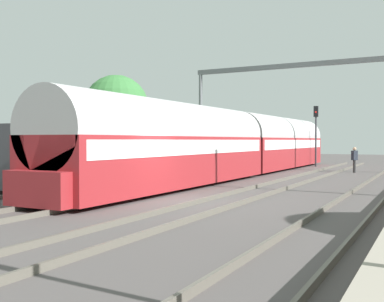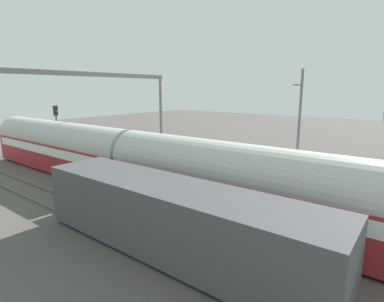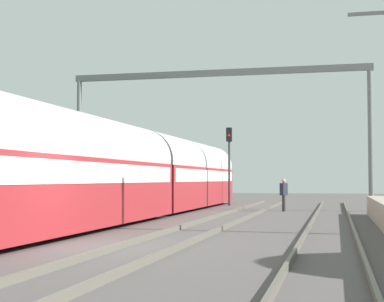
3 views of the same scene
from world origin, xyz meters
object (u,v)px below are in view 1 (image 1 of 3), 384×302
object	(u,v)px
person_crossing	(354,157)
railway_signal_far	(316,128)
catenary_gantry	(302,89)
freight_car	(111,154)
passenger_train	(239,144)

from	to	relation	value
person_crossing	railway_signal_far	distance (m)	7.70
railway_signal_far	catenary_gantry	xyz separation A→B (m)	(0.18, -5.18, 2.72)
railway_signal_far	catenary_gantry	bearing A→B (deg)	-87.96
freight_car	person_crossing	size ratio (longest dim) A/B	7.51
passenger_train	railway_signal_far	distance (m)	12.43
freight_car	person_crossing	world-z (taller)	freight_car
person_crossing	railway_signal_far	size ratio (longest dim) A/B	0.34
person_crossing	catenary_gantry	bearing A→B (deg)	106.17
freight_car	catenary_gantry	xyz separation A→B (m)	(6.31, 14.33, 4.46)
railway_signal_far	catenary_gantry	distance (m)	5.85
person_crossing	passenger_train	bearing A→B (deg)	166.82
freight_car	railway_signal_far	size ratio (longest dim) A/B	2.59
passenger_train	railway_signal_far	bearing A→B (deg)	81.08
catenary_gantry	passenger_train	bearing A→B (deg)	-106.63
passenger_train	person_crossing	xyz separation A→B (m)	(5.91, 6.01, -0.94)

